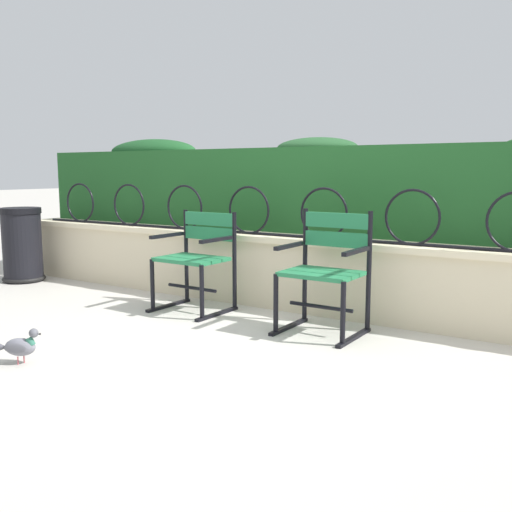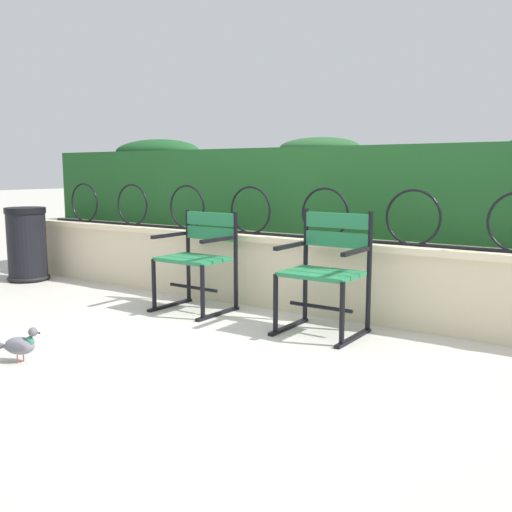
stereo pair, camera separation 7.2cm
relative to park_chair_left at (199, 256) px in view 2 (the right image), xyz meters
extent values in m
plane|color=#BCB7AD|center=(0.76, -0.38, -0.45)|extent=(60.00, 60.00, 0.00)
cube|color=beige|center=(0.76, 0.50, -0.17)|extent=(6.80, 0.35, 0.57)
cube|color=beige|center=(0.76, 0.50, 0.14)|extent=(6.80, 0.41, 0.05)
cylinder|color=black|center=(0.76, 0.43, 0.17)|extent=(6.27, 0.02, 0.02)
torus|color=black|center=(-1.92, 0.43, 0.37)|extent=(0.42, 0.02, 0.42)
torus|color=black|center=(-1.20, 0.43, 0.37)|extent=(0.42, 0.02, 0.42)
torus|color=black|center=(-0.48, 0.43, 0.37)|extent=(0.42, 0.02, 0.42)
torus|color=black|center=(0.24, 0.43, 0.37)|extent=(0.42, 0.02, 0.42)
torus|color=black|center=(0.96, 0.43, 0.37)|extent=(0.42, 0.02, 0.42)
torus|color=black|center=(1.68, 0.43, 0.37)|extent=(0.42, 0.02, 0.42)
cube|color=#1E5123|center=(0.76, 0.97, 0.54)|extent=(6.66, 0.59, 0.75)
ellipsoid|color=#1A4A22|center=(-1.37, 0.97, 0.91)|extent=(1.13, 0.53, 0.27)
ellipsoid|color=#1F4624|center=(0.61, 0.97, 0.91)|extent=(0.77, 0.53, 0.19)
cube|color=#237547|center=(-0.01, -0.21, -0.01)|extent=(0.54, 0.14, 0.03)
cube|color=#237547|center=(0.00, -0.08, -0.01)|extent=(0.54, 0.14, 0.03)
cube|color=#237547|center=(0.00, 0.06, -0.01)|extent=(0.54, 0.14, 0.03)
cube|color=#237547|center=(0.00, 0.16, 0.30)|extent=(0.53, 0.04, 0.11)
cube|color=#237547|center=(0.00, 0.16, 0.18)|extent=(0.53, 0.04, 0.11)
cylinder|color=black|center=(0.27, 0.16, -0.04)|extent=(0.04, 0.04, 0.83)
cylinder|color=black|center=(0.26, -0.27, -0.23)|extent=(0.04, 0.04, 0.44)
cube|color=black|center=(0.26, -0.08, -0.44)|extent=(0.05, 0.52, 0.02)
cube|color=black|center=(0.26, -0.08, 0.17)|extent=(0.05, 0.40, 0.03)
cylinder|color=black|center=(-0.26, 0.17, -0.04)|extent=(0.04, 0.04, 0.83)
cylinder|color=black|center=(-0.27, -0.26, -0.23)|extent=(0.04, 0.04, 0.44)
cube|color=black|center=(-0.27, -0.07, -0.44)|extent=(0.05, 0.52, 0.02)
cube|color=black|center=(-0.27, -0.07, 0.17)|extent=(0.05, 0.40, 0.03)
cylinder|color=black|center=(0.00, -0.08, -0.26)|extent=(0.51, 0.04, 0.03)
cube|color=#237547|center=(1.20, -0.24, -0.01)|extent=(0.52, 0.13, 0.03)
cube|color=#237547|center=(1.21, -0.11, -0.01)|extent=(0.52, 0.13, 0.03)
cube|color=#237547|center=(1.21, 0.03, -0.01)|extent=(0.52, 0.13, 0.03)
cube|color=#237547|center=(1.21, 0.13, 0.35)|extent=(0.52, 0.03, 0.11)
cube|color=#237547|center=(1.21, 0.13, 0.21)|extent=(0.52, 0.03, 0.11)
cylinder|color=black|center=(1.47, 0.13, -0.01)|extent=(0.04, 0.04, 0.88)
cylinder|color=black|center=(1.47, -0.30, -0.23)|extent=(0.04, 0.04, 0.44)
cube|color=black|center=(1.47, -0.11, -0.44)|extent=(0.04, 0.52, 0.02)
cube|color=black|center=(1.47, -0.11, 0.17)|extent=(0.04, 0.40, 0.03)
cylinder|color=black|center=(0.95, 0.14, -0.01)|extent=(0.04, 0.04, 0.88)
cylinder|color=black|center=(0.94, -0.29, -0.23)|extent=(0.04, 0.04, 0.44)
cube|color=black|center=(0.94, -0.10, -0.44)|extent=(0.04, 0.52, 0.02)
cube|color=black|center=(0.94, -0.10, 0.17)|extent=(0.04, 0.40, 0.03)
cylinder|color=black|center=(1.21, -0.11, -0.26)|extent=(0.50, 0.03, 0.03)
ellipsoid|color=slate|center=(-0.03, -1.69, -0.35)|extent=(0.21, 0.18, 0.11)
cylinder|color=#2D6B56|center=(0.03, -1.66, -0.31)|extent=(0.07, 0.07, 0.06)
sphere|color=#55555D|center=(0.05, -1.65, -0.26)|extent=(0.06, 0.06, 0.06)
cone|color=black|center=(0.08, -1.63, -0.26)|extent=(0.03, 0.02, 0.01)
cone|color=#4A4A52|center=(-0.13, -1.74, -0.35)|extent=(0.10, 0.09, 0.06)
ellipsoid|color=#5B5B63|center=(-0.06, -1.65, -0.34)|extent=(0.14, 0.08, 0.07)
ellipsoid|color=#5B5B63|center=(-0.02, -1.73, -0.34)|extent=(0.14, 0.08, 0.07)
cylinder|color=#C6515B|center=(-0.03, -1.67, -0.43)|extent=(0.01, 0.01, 0.05)
cylinder|color=#C6515B|center=(-0.03, -1.71, -0.43)|extent=(0.01, 0.01, 0.05)
cylinder|color=black|center=(-2.36, 0.00, -0.09)|extent=(0.40, 0.40, 0.72)
cylinder|color=black|center=(-2.36, 0.00, 0.30)|extent=(0.42, 0.42, 0.06)
torus|color=black|center=(-2.36, 0.00, -0.42)|extent=(0.44, 0.44, 0.04)
camera|label=1|loc=(3.01, -3.76, 0.71)|focal=40.63mm
camera|label=2|loc=(3.07, -3.72, 0.71)|focal=40.63mm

